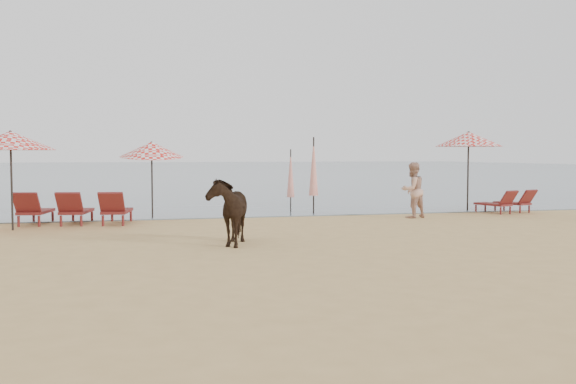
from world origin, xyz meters
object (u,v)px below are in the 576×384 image
umbrella_open_left_b (152,150)px  cow (228,211)px  lounger_cluster_left (75,209)px  umbrella_closed_left (314,167)px  beachgoer_right_a (413,190)px  umbrella_closed_right (291,174)px  lounger_cluster_right (507,202)px  umbrella_open_right (469,139)px  umbrella_open_left_a (11,141)px

umbrella_open_left_b → cow: bearing=-61.5°
lounger_cluster_left → umbrella_closed_left: umbrella_closed_left is taller
umbrella_closed_left → beachgoer_right_a: (2.69, -1.87, -0.71)m
umbrella_closed_left → umbrella_closed_right: 1.01m
lounger_cluster_left → umbrella_open_left_b: umbrella_open_left_b is taller
cow → lounger_cluster_left: bearing=139.8°
lounger_cluster_right → umbrella_closed_right: umbrella_closed_right is taller
umbrella_open_right → umbrella_closed_right: 6.30m
lounger_cluster_left → umbrella_open_left_b: 3.03m
umbrella_open_left_b → umbrella_closed_right: size_ratio=1.14×
cow → lounger_cluster_right: bearing=40.5°
lounger_cluster_left → umbrella_closed_right: 7.26m
umbrella_open_left_a → umbrella_open_left_b: (3.67, 2.22, -0.21)m
lounger_cluster_left → umbrella_open_left_a: umbrella_open_left_a is taller
umbrella_open_left_a → umbrella_closed_left: 9.27m
cow → umbrella_closed_left: bearing=72.6°
umbrella_open_left_b → umbrella_closed_left: size_ratio=0.96×
cow → beachgoer_right_a: beachgoer_right_a is taller
umbrella_open_left_b → cow: size_ratio=1.39×
lounger_cluster_left → beachgoer_right_a: bearing=7.2°
umbrella_open_right → beachgoer_right_a: umbrella_open_right is taller
umbrella_closed_left → beachgoer_right_a: size_ratio=1.47×
beachgoer_right_a → lounger_cluster_right: bearing=172.8°
lounger_cluster_left → umbrella_open_right: size_ratio=1.15×
umbrella_open_left_a → umbrella_closed_right: 8.98m
umbrella_open_left_a → umbrella_open_right: 14.58m
lounger_cluster_right → umbrella_closed_right: bearing=148.4°
umbrella_open_left_a → beachgoer_right_a: size_ratio=1.50×
lounger_cluster_right → umbrella_closed_left: 6.73m
umbrella_closed_left → lounger_cluster_right: bearing=-9.7°
umbrella_closed_left → umbrella_closed_right: size_ratio=1.18×
umbrella_open_right → cow: bearing=-133.3°
lounger_cluster_right → umbrella_open_left_b: bearing=158.8°
umbrella_closed_right → cow: bearing=-114.4°
umbrella_open_left_a → lounger_cluster_left: bearing=56.5°
lounger_cluster_right → umbrella_open_right: size_ratio=0.67×
lounger_cluster_left → beachgoer_right_a: (10.13, -0.45, 0.42)m
umbrella_open_left_b → umbrella_closed_left: 5.28m
lounger_cluster_right → cow: size_ratio=1.05×
umbrella_open_left_a → umbrella_open_left_b: size_ratio=1.06×
umbrella_open_left_a → umbrella_open_right: (14.43, 2.11, 0.16)m
umbrella_closed_right → cow: (-3.24, -7.14, -0.58)m
lounger_cluster_right → beachgoer_right_a: (-3.84, -0.75, 0.50)m
lounger_cluster_left → beachgoer_right_a: size_ratio=1.84×
beachgoer_right_a → umbrella_closed_right: bearing=-57.2°
umbrella_closed_left → cow: umbrella_closed_left is taller
umbrella_closed_right → umbrella_closed_left: bearing=-53.1°
umbrella_open_right → beachgoer_right_a: 3.62m
lounger_cluster_left → umbrella_open_left_a: (-1.48, -0.99, 1.90)m
lounger_cluster_right → umbrella_open_right: umbrella_open_right is taller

